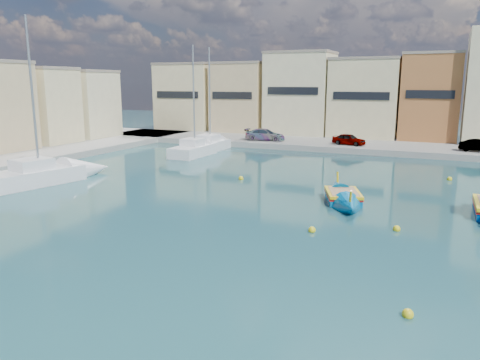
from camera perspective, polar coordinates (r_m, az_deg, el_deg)
The scene contains 8 objects.
ground at distance 20.46m, azimuth 12.36°, elevation -8.78°, with size 160.00×160.00×0.00m, color #14333E.
north_quay at distance 51.41m, azimuth 19.77°, elevation 3.57°, with size 80.00×8.00×0.60m, color gray.
parked_cars at distance 50.91m, azimuth 11.24°, elevation 5.02°, with size 25.90×2.40×1.31m.
luzzu_green at distance 28.94m, azimuth 12.44°, elevation -2.14°, with size 4.25×7.49×2.30m.
yacht_north at distance 50.96m, azimuth -2.91°, elevation 4.36°, with size 2.47×8.57×11.43m.
yacht_midnorth at distance 47.48m, azimuth -4.74°, elevation 3.78°, with size 2.46×8.04×11.38m.
yacht_mid at distance 36.96m, azimuth -21.07°, elevation 0.75°, with size 4.65×10.18×12.42m.
mooring_buoys at distance 25.41m, azimuth 18.08°, elevation -4.81°, with size 22.24×23.23×0.36m.
Camera 1 is at (3.66, -18.82, 7.13)m, focal length 35.00 mm.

